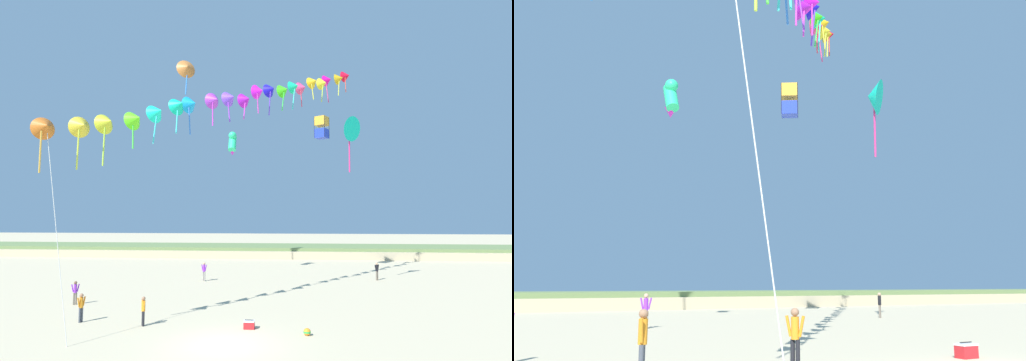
# 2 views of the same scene
# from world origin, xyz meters

# --- Properties ---
(ground_plane) EXTENTS (240.00, 240.00, 0.00)m
(ground_plane) POSITION_xyz_m (0.00, 0.00, 0.00)
(ground_plane) COLOR beige
(dune_ridge) EXTENTS (120.00, 11.70, 1.49)m
(dune_ridge) POSITION_xyz_m (0.00, 42.38, 0.74)
(dune_ridge) COLOR #BFAE8B
(dune_ridge) RESTS_ON ground
(person_near_left) EXTENTS (0.49, 0.41, 1.61)m
(person_near_left) POSITION_xyz_m (10.88, 19.64, 0.93)
(person_near_left) COLOR #726656
(person_near_left) RESTS_ON ground
(person_near_right) EXTENTS (0.48, 0.37, 1.54)m
(person_near_right) POSITION_xyz_m (-11.26, 7.37, 0.89)
(person_near_right) COLOR #726656
(person_near_right) RESTS_ON ground
(person_mid_center) EXTENTS (0.58, 0.28, 1.69)m
(person_mid_center) POSITION_xyz_m (-4.87, 17.72, 0.97)
(person_mid_center) COLOR gray
(person_mid_center) RESTS_ON ground
(person_far_left) EXTENTS (0.30, 0.53, 1.57)m
(person_far_left) POSITION_xyz_m (-8.52, 3.15, 0.91)
(person_far_left) COLOR #474C56
(person_far_left) RESTS_ON ground
(person_far_right) EXTENTS (0.38, 0.48, 1.54)m
(person_far_right) POSITION_xyz_m (-4.82, 2.77, 0.89)
(person_far_right) COLOR black
(person_far_right) RESTS_ON ground
(kite_banner_string) EXTENTS (18.48, 23.84, 20.66)m
(kite_banner_string) POSITION_xyz_m (0.21, 10.40, 14.90)
(kite_banner_string) COLOR #C1601C
(large_kite_low_lead) EXTENTS (2.33, 2.29, 4.89)m
(large_kite_low_lead) POSITION_xyz_m (8.08, 15.86, 13.34)
(large_kite_low_lead) COLOR #0FDCB5
(large_kite_mid_trail) EXTENTS (1.62, 1.62, 2.30)m
(large_kite_mid_trail) POSITION_xyz_m (6.31, 23.28, 15.18)
(large_kite_mid_trail) COLOR #223AC5
(large_kite_high_solo) EXTENTS (2.27, 1.95, 4.06)m
(large_kite_high_solo) POSITION_xyz_m (-7.90, 21.73, 21.58)
(large_kite_high_solo) COLOR #C97331
(large_kite_outer_drift) EXTENTS (0.82, 1.54, 2.47)m
(large_kite_outer_drift) POSITION_xyz_m (-2.91, 21.55, 13.43)
(large_kite_outer_drift) COLOR #28E28D
(beach_cooler) EXTENTS (0.58, 0.41, 0.46)m
(beach_cooler) POSITION_xyz_m (0.90, 2.76, 0.21)
(beach_cooler) COLOR red
(beach_cooler) RESTS_ON ground
(beach_ball) EXTENTS (0.36, 0.36, 0.36)m
(beach_ball) POSITION_xyz_m (3.87, 1.82, 0.18)
(beach_ball) COLOR orange
(beach_ball) RESTS_ON ground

